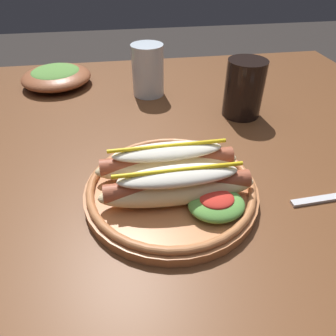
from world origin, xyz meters
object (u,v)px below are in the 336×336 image
(hot_dog_plate, at_px, (173,183))
(soda_cup, at_px, (244,89))
(water_cup, at_px, (147,70))
(side_bowl, at_px, (56,76))
(fork, at_px, (334,197))

(hot_dog_plate, xyz_separation_m, soda_cup, (0.19, 0.24, 0.03))
(hot_dog_plate, height_order, water_cup, water_cup)
(soda_cup, xyz_separation_m, side_bowl, (-0.42, 0.23, -0.04))
(hot_dog_plate, relative_size, soda_cup, 2.20)
(water_cup, bearing_deg, side_bowl, 158.19)
(soda_cup, height_order, side_bowl, soda_cup)
(hot_dog_plate, bearing_deg, soda_cup, 51.27)
(water_cup, distance_m, side_bowl, 0.25)
(fork, relative_size, water_cup, 1.01)
(hot_dog_plate, xyz_separation_m, water_cup, (0.00, 0.38, 0.03))
(fork, bearing_deg, side_bowl, 129.67)
(soda_cup, bearing_deg, side_bowl, 151.44)
(soda_cup, height_order, water_cup, same)
(soda_cup, relative_size, side_bowl, 0.68)
(hot_dog_plate, height_order, soda_cup, soda_cup)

